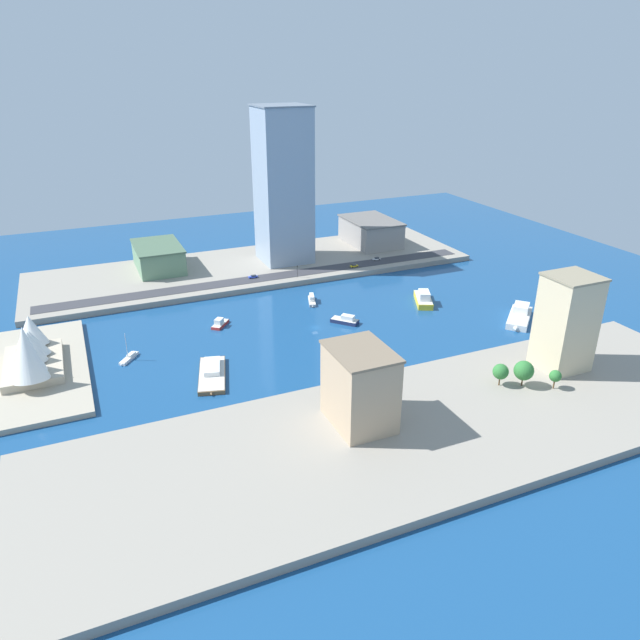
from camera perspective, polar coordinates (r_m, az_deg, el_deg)
name	(u,v)px	position (r m, az deg, el deg)	size (l,w,h in m)	color
ground_plane	(315,328)	(256.55, -0.51, -0.75)	(440.00, 440.00, 0.00)	navy
quay_west	(422,429)	(189.31, 9.92, -10.35)	(70.00, 240.00, 2.86)	gray
quay_east	(255,267)	(331.82, -6.36, 5.17)	(70.00, 240.00, 2.86)	gray
peninsula_point	(35,370)	(244.23, -25.93, -4.42)	(80.52, 36.92, 2.00)	#A89E89
road_strip	(268,277)	(309.89, -5.04, 4.16)	(10.47, 228.00, 0.15)	#38383D
sailboat_small_white	(129,358)	(241.16, -18.05, -3.49)	(10.27, 8.57, 11.43)	white
patrol_launch_navy	(345,320)	(260.89, 2.46, -0.01)	(12.36, 11.75, 3.89)	#1E284C
tugboat_red	(220,323)	(261.49, -9.69, -0.31)	(10.56, 9.73, 3.74)	red
water_taxi_orange	(355,352)	(232.53, 3.46, -3.14)	(11.21, 12.16, 3.74)	orange
barge_flat_brown	(212,373)	(221.27, -10.43, -5.07)	(28.42, 16.07, 3.40)	brown
ferry_white_commuter	(520,316)	(277.90, 18.82, 0.40)	(22.84, 23.67, 6.36)	silver
ferry_yellow_fast	(423,298)	(286.43, 10.01, 2.07)	(21.53, 14.59, 6.50)	yellow
yacht_sleek_gray	(312,300)	(283.20, -0.79, 1.97)	(13.52, 7.00, 3.61)	#999EA3
tower_tall_glass	(283,186)	(327.70, -3.60, 12.85)	(27.71, 27.52, 83.48)	#8C9EB2
carpark_squat_concrete	(371,231)	(367.61, 4.94, 8.57)	(40.02, 27.03, 15.37)	gray
office_block_beige	(566,322)	(228.67, 22.79, -0.22)	(16.28, 17.30, 35.64)	#C6B793
apartment_midrise_tan	(360,387)	(180.81, 3.89, -6.50)	(22.84, 17.43, 25.26)	tan
terminal_long_green	(158,257)	(331.76, -15.42, 5.93)	(37.72, 24.06, 13.40)	slate
van_white	(377,259)	(337.30, 5.51, 5.93)	(1.77, 4.28, 1.51)	black
hatchback_blue	(253,277)	(309.14, -6.51, 4.21)	(1.86, 4.73, 1.51)	black
taxi_yellow_cab	(354,266)	(324.68, 3.32, 5.29)	(1.91, 4.31, 1.56)	black
traffic_light_waterfront	(297,270)	(307.48, -2.22, 4.92)	(0.36, 0.36, 6.50)	black
opera_landmark	(30,350)	(239.10, -26.33, -2.59)	(44.71, 20.34, 23.24)	#BCAD93
park_tree_cluster	(521,372)	(214.91, 18.93, -4.76)	(14.09, 20.72, 9.45)	brown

